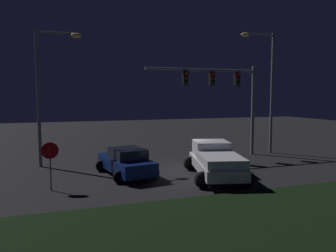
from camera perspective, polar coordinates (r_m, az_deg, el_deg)
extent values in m
plane|color=black|center=(19.88, 2.87, -7.33)|extent=(80.00, 80.00, 0.00)
cube|color=black|center=(12.19, 19.99, -15.54)|extent=(22.52, 7.32, 0.10)
cube|color=silver|center=(17.71, 8.19, -6.70)|extent=(3.29, 5.73, 0.55)
cube|color=silver|center=(18.73, 7.41, -3.86)|extent=(2.26, 2.30, 0.85)
cube|color=black|center=(18.71, 7.42, -3.48)|extent=(2.09, 1.91, 0.51)
cube|color=silver|center=(16.58, 9.05, -5.76)|extent=(2.62, 3.41, 0.45)
cylinder|color=black|center=(19.45, 3.92, -6.42)|extent=(0.80, 0.22, 0.80)
cylinder|color=black|center=(19.86, 9.84, -6.24)|extent=(0.80, 0.22, 0.80)
cylinder|color=black|center=(15.71, 6.07, -9.23)|extent=(0.80, 0.22, 0.80)
cylinder|color=black|center=(16.22, 13.33, -8.89)|extent=(0.80, 0.22, 0.80)
cube|color=navy|center=(18.30, -7.24, -6.51)|extent=(2.49, 4.63, 0.70)
cube|color=black|center=(17.95, -6.97, -4.70)|extent=(1.90, 2.23, 0.55)
cylinder|color=black|center=(19.45, -11.39, -6.75)|extent=(0.64, 0.22, 0.64)
cylinder|color=black|center=(20.05, -6.33, -6.32)|extent=(0.64, 0.22, 0.64)
cylinder|color=black|center=(16.68, -8.32, -8.69)|extent=(0.64, 0.22, 0.64)
cylinder|color=black|center=(17.38, -2.56, -8.08)|extent=(0.64, 0.22, 0.64)
cylinder|color=slate|center=(25.19, 14.37, 2.61)|extent=(0.24, 0.24, 6.50)
cylinder|color=slate|center=(23.22, 5.95, 9.58)|extent=(8.20, 0.18, 0.18)
cube|color=black|center=(24.45, 11.73, 7.87)|extent=(0.32, 0.44, 0.95)
sphere|color=red|center=(24.27, 12.02, 8.59)|extent=(0.22, 0.22, 0.22)
sphere|color=#59380A|center=(24.25, 12.01, 7.89)|extent=(0.22, 0.22, 0.22)
sphere|color=#0C4719|center=(24.24, 12.00, 7.18)|extent=(0.22, 0.22, 0.22)
cube|color=black|center=(23.49, 7.50, 8.05)|extent=(0.32, 0.44, 0.95)
sphere|color=red|center=(23.30, 7.76, 8.81)|extent=(0.22, 0.22, 0.22)
sphere|color=#59380A|center=(23.28, 7.76, 8.07)|extent=(0.22, 0.22, 0.22)
sphere|color=#0C4719|center=(23.27, 7.75, 7.33)|extent=(0.22, 0.22, 0.22)
cube|color=black|center=(22.66, 2.93, 8.19)|extent=(0.32, 0.44, 0.95)
sphere|color=red|center=(22.47, 3.16, 8.98)|extent=(0.22, 0.22, 0.22)
sphere|color=#59380A|center=(22.45, 3.15, 8.22)|extent=(0.22, 0.22, 0.22)
sphere|color=#0C4719|center=(22.44, 3.15, 7.45)|extent=(0.22, 0.22, 0.22)
cylinder|color=slate|center=(21.39, -21.39, 4.33)|extent=(0.20, 0.20, 8.24)
cylinder|color=slate|center=(21.72, -18.63, 14.96)|extent=(2.28, 0.12, 0.12)
ellipsoid|color=#F9CC72|center=(21.75, -15.53, 14.76)|extent=(0.70, 0.44, 0.30)
cylinder|color=slate|center=(26.07, 17.41, 5.27)|extent=(0.20, 0.20, 8.91)
cylinder|color=slate|center=(25.77, 15.47, 14.95)|extent=(2.38, 0.12, 0.12)
ellipsoid|color=#F9CC72|center=(25.11, 13.15, 15.04)|extent=(0.70, 0.44, 0.30)
cylinder|color=slate|center=(16.05, -19.56, -6.63)|extent=(0.07, 0.07, 2.20)
cylinder|color=#B20C0F|center=(15.89, -19.64, -4.00)|extent=(0.76, 0.03, 0.76)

